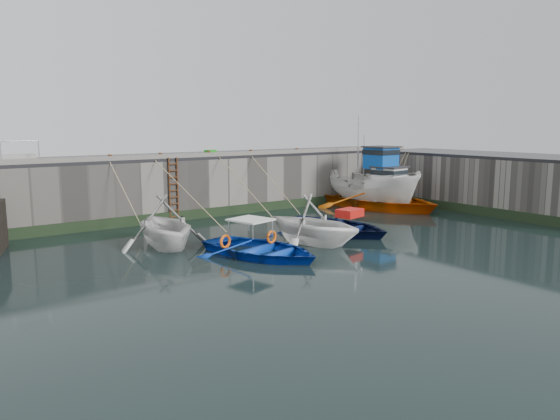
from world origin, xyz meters
TOP-DOWN VIEW (x-y plane):
  - ground at (0.00, 0.00)m, footprint 120.00×120.00m
  - quay_back at (0.00, 12.50)m, footprint 30.00×5.00m
  - quay_right at (14.50, 2.50)m, footprint 5.00×15.00m
  - road_back at (0.00, 12.50)m, footprint 30.00×5.00m
  - road_right at (14.50, 2.50)m, footprint 5.00×15.00m
  - kerb_back at (0.00, 10.15)m, footprint 30.00×0.30m
  - algae_back at (0.00, 9.96)m, footprint 30.00×0.08m
  - algae_right at (11.96, 2.50)m, footprint 0.08×15.00m
  - ladder at (-2.00, 9.91)m, footprint 0.51×0.08m
  - boat_near_white at (-4.72, 5.05)m, footprint 4.48×5.00m
  - boat_near_white_rope at (-4.72, 8.77)m, footprint 0.04×3.57m
  - boat_near_blue at (-2.52, 1.47)m, footprint 4.70×5.70m
  - boat_near_blue_rope at (-2.52, 6.98)m, footprint 0.04×6.57m
  - boat_near_blacktrim at (0.39, 1.96)m, footprint 4.66×5.11m
  - boat_near_blacktrim_rope at (0.39, 7.23)m, footprint 0.04×6.12m
  - boat_near_navy at (2.59, 3.10)m, footprint 4.92×6.07m
  - boat_near_navy_rope at (2.59, 7.80)m, footprint 0.04×5.11m
  - boat_far_white at (9.50, 7.50)m, footprint 2.82×6.93m
  - boat_far_orange at (9.50, 6.89)m, footprint 6.32×8.09m
  - fish_crate at (0.79, 11.15)m, footprint 0.73×0.56m
  - railing at (-8.75, 11.25)m, footprint 1.60×1.05m
  - bollard_a at (-5.00, 10.25)m, footprint 0.18×0.18m
  - bollard_b at (-2.50, 10.25)m, footprint 0.18×0.18m
  - bollard_c at (0.20, 10.25)m, footprint 0.18×0.18m
  - bollard_d at (2.80, 10.25)m, footprint 0.18×0.18m
  - bollard_e at (6.00, 10.25)m, footprint 0.18×0.18m

SIDE VIEW (x-z plane):
  - ground at x=0.00m, z-range 0.00..0.00m
  - boat_near_white at x=-4.72m, z-range -1.18..1.18m
  - boat_near_white_rope at x=-4.72m, z-range -1.55..1.55m
  - boat_near_blue at x=-2.52m, z-range -0.51..0.51m
  - boat_near_blue_rope at x=-2.52m, z-range -1.55..1.55m
  - boat_near_blacktrim at x=0.39m, z-range -1.16..1.16m
  - boat_near_blacktrim_rope at x=0.39m, z-range -1.55..1.55m
  - boat_near_navy at x=2.59m, z-range -0.56..0.56m
  - boat_near_navy_rope at x=2.59m, z-range -1.55..1.55m
  - algae_back at x=0.00m, z-range 0.00..0.50m
  - algae_right at x=11.96m, z-range 0.00..0.50m
  - boat_far_orange at x=9.50m, z-range -1.77..2.76m
  - boat_far_white at x=9.50m, z-range -1.71..3.93m
  - quay_back at x=0.00m, z-range 0.00..3.00m
  - quay_right at x=14.50m, z-range 0.00..3.00m
  - ladder at x=-2.00m, z-range -0.01..3.19m
  - road_back at x=0.00m, z-range 3.00..3.16m
  - road_right at x=14.50m, z-range 3.00..3.16m
  - kerb_back at x=0.00m, z-range 3.16..3.36m
  - bollard_a at x=-5.00m, z-range 3.16..3.44m
  - bollard_b at x=-2.50m, z-range 3.16..3.44m
  - bollard_c at x=0.20m, z-range 3.16..3.44m
  - bollard_d at x=2.80m, z-range 3.16..3.44m
  - bollard_e at x=6.00m, z-range 3.16..3.44m
  - fish_crate at x=0.79m, z-range 3.16..3.45m
  - railing at x=-8.75m, z-range 2.86..3.86m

